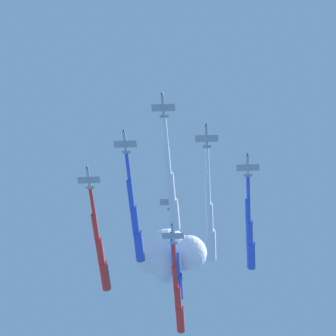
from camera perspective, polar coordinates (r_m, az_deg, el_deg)
name	(u,v)px	position (r m, az deg, el deg)	size (l,w,h in m)	color
jet_lead	(171,188)	(244.74, 0.30, -1.79)	(10.54, 56.71, 3.91)	#9EA3AD
jet_port_inner	(210,219)	(253.06, 3.66, -4.49)	(9.30, 59.48, 3.82)	#9EA3AD
jet_starboard_inner	(135,221)	(252.74, -2.86, -4.66)	(10.47, 57.39, 3.88)	#9EA3AD
jet_port_mid	(250,234)	(258.99, 7.14, -5.71)	(9.90, 51.69, 3.83)	#9EA3AD
jet_starboard_mid	(101,252)	(260.49, -5.88, -7.32)	(10.26, 56.59, 3.80)	#9EA3AD
jet_port_outer	(176,265)	(266.50, 0.73, -8.47)	(9.61, 52.27, 3.82)	#9EA3AD
jet_starboard_outer	(178,299)	(272.54, 0.89, -11.31)	(9.45, 53.84, 3.83)	#9EA3AD
cloud_puff	(169,255)	(275.55, 0.09, -7.54)	(30.56, 24.98, 20.28)	white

